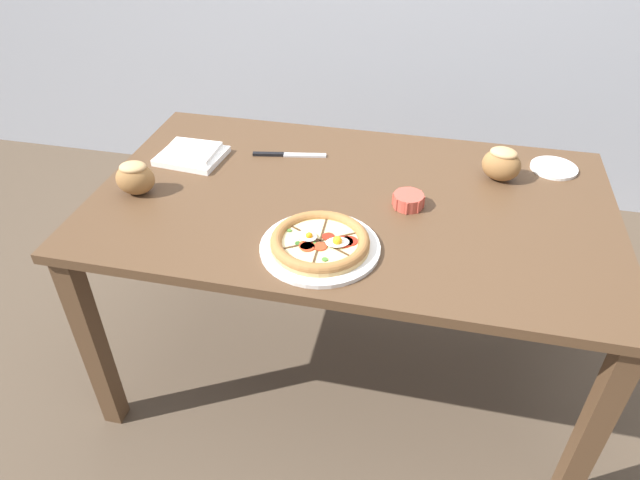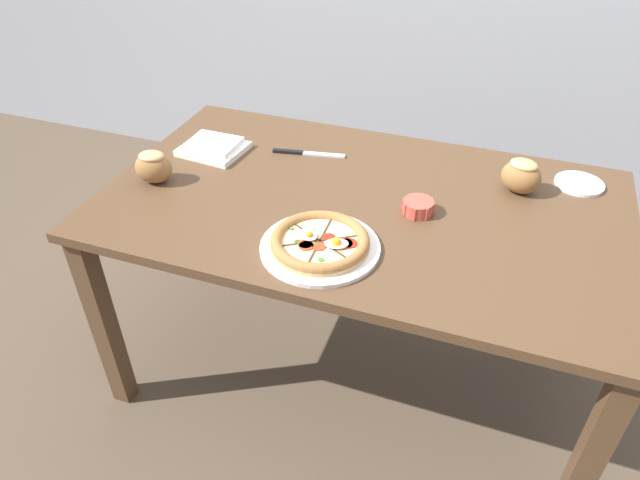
% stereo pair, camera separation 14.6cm
% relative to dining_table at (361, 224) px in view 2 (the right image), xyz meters
% --- Properties ---
extents(ground_plane, '(12.00, 12.00, 0.00)m').
position_rel_dining_table_xyz_m(ground_plane, '(0.00, 0.00, -0.64)').
color(ground_plane, brown).
extents(dining_table, '(1.52, 0.90, 0.72)m').
position_rel_dining_table_xyz_m(dining_table, '(0.00, 0.00, 0.00)').
color(dining_table, '#513823').
rests_on(dining_table, ground_plane).
extents(pizza, '(0.31, 0.31, 0.05)m').
position_rel_dining_table_xyz_m(pizza, '(-0.04, -0.26, 0.11)').
color(pizza, white).
rests_on(pizza, dining_table).
extents(ramekin_bowl, '(0.09, 0.09, 0.04)m').
position_rel_dining_table_xyz_m(ramekin_bowl, '(0.17, -0.01, 0.11)').
color(ramekin_bowl, '#C64C3D').
rests_on(ramekin_bowl, dining_table).
extents(napkin_folded, '(0.22, 0.19, 0.04)m').
position_rel_dining_table_xyz_m(napkin_folded, '(-0.55, 0.12, 0.10)').
color(napkin_folded, white).
rests_on(napkin_folded, dining_table).
extents(bread_piece_near, '(0.14, 0.12, 0.11)m').
position_rel_dining_table_xyz_m(bread_piece_near, '(0.43, 0.20, 0.14)').
color(bread_piece_near, olive).
rests_on(bread_piece_near, dining_table).
extents(bread_piece_mid, '(0.13, 0.11, 0.10)m').
position_rel_dining_table_xyz_m(bread_piece_mid, '(-0.63, -0.11, 0.14)').
color(bread_piece_mid, olive).
rests_on(bread_piece_mid, dining_table).
extents(knife_main, '(0.24, 0.06, 0.01)m').
position_rel_dining_table_xyz_m(knife_main, '(-0.25, 0.21, 0.09)').
color(knife_main, silver).
rests_on(knife_main, dining_table).
extents(side_saucer, '(0.15, 0.15, 0.01)m').
position_rel_dining_table_xyz_m(side_saucer, '(0.60, 0.30, 0.09)').
color(side_saucer, white).
rests_on(side_saucer, dining_table).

